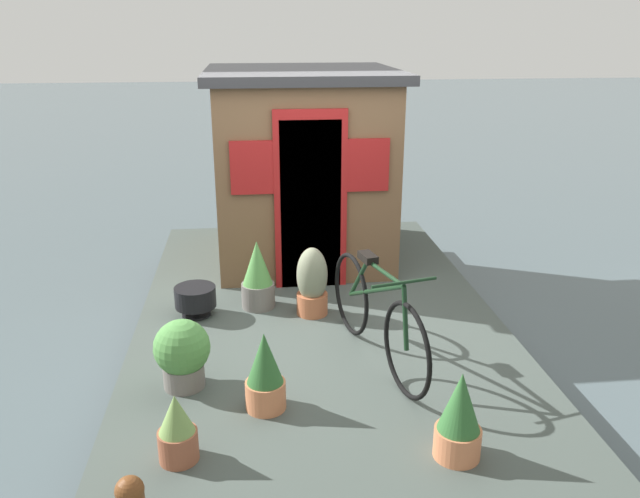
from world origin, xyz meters
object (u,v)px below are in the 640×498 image
object	(u,v)px
potted_plant_thyme	(258,276)
mooring_bollard	(130,496)
bicycle	(376,315)
potted_plant_mint	(459,417)
potted_plant_lavender	(177,429)
potted_plant_succulent	(312,283)
charcoal_grill	(195,298)
potted_plant_ivy	(182,353)
potted_plant_rosemary	(265,373)
houseboat_cabin	(302,165)

from	to	relation	value
potted_plant_thyme	mooring_bollard	size ratio (longest dim) A/B	2.74
bicycle	potted_plant_mint	xyz separation A→B (m)	(-1.25, -0.28, -0.12)
potted_plant_lavender	mooring_bollard	world-z (taller)	potted_plant_lavender
potted_plant_succulent	bicycle	bearing A→B (deg)	-155.57
potted_plant_succulent	charcoal_grill	size ratio (longest dim) A/B	1.71
potted_plant_ivy	bicycle	bearing A→B (deg)	-81.13
potted_plant_mint	potted_plant_rosemary	size ratio (longest dim) A/B	1.01
houseboat_cabin	potted_plant_mint	world-z (taller)	houseboat_cabin
potted_plant_mint	bicycle	bearing A→B (deg)	12.55
bicycle	potted_plant_rosemary	world-z (taller)	bicycle
potted_plant_ivy	houseboat_cabin	bearing A→B (deg)	-21.94
potted_plant_thyme	potted_plant_succulent	bearing A→B (deg)	-112.88
bicycle	charcoal_grill	distance (m)	1.80
mooring_bollard	potted_plant_thyme	bearing A→B (deg)	-15.61
charcoal_grill	potted_plant_mint	bearing A→B (deg)	-141.76
bicycle	potted_plant_rosemary	distance (m)	1.07
potted_plant_thyme	potted_plant_lavender	world-z (taller)	potted_plant_thyme
potted_plant_ivy	potted_plant_thyme	distance (m)	1.48
bicycle	houseboat_cabin	bearing A→B (deg)	8.08
potted_plant_succulent	potted_plant_lavender	bearing A→B (deg)	152.92
bicycle	potted_plant_rosemary	size ratio (longest dim) A/B	2.99
charcoal_grill	potted_plant_ivy	bearing A→B (deg)	-179.92
potted_plant_thyme	charcoal_grill	world-z (taller)	potted_plant_thyme
houseboat_cabin	charcoal_grill	distance (m)	2.12
potted_plant_ivy	charcoal_grill	bearing A→B (deg)	0.08
potted_plant_ivy	potted_plant_thyme	world-z (taller)	potted_plant_thyme
bicycle	potted_plant_rosemary	bearing A→B (deg)	123.32
potted_plant_rosemary	potted_plant_thyme	bearing A→B (deg)	0.67
mooring_bollard	charcoal_grill	bearing A→B (deg)	-3.82
potted_plant_mint	potted_plant_lavender	distance (m)	1.73
potted_plant_rosemary	potted_plant_thyme	world-z (taller)	potted_plant_thyme
bicycle	potted_plant_thyme	world-z (taller)	bicycle
potted_plant_thyme	mooring_bollard	distance (m)	2.78
potted_plant_ivy	charcoal_grill	world-z (taller)	potted_plant_ivy
bicycle	potted_plant_mint	size ratio (longest dim) A/B	2.95
potted_plant_ivy	potted_plant_lavender	xyz separation A→B (m)	(-0.86, -0.04, -0.06)
potted_plant_thyme	bicycle	bearing A→B (deg)	-141.01
bicycle	potted_plant_succulent	xyz separation A→B (m)	(0.92, 0.42, -0.09)
mooring_bollard	potted_plant_lavender	bearing A→B (deg)	-25.33
potted_plant_succulent	mooring_bollard	size ratio (longest dim) A/B	2.69
bicycle	potted_plant_lavender	distance (m)	1.82
bicycle	potted_plant_thyme	size ratio (longest dim) A/B	2.63
potted_plant_rosemary	houseboat_cabin	bearing A→B (deg)	-9.54
potted_plant_rosemary	bicycle	bearing A→B (deg)	-56.68
bicycle	potted_plant_mint	world-z (taller)	bicycle
bicycle	mooring_bollard	distance (m)	2.28
potted_plant_succulent	potted_plant_ivy	bearing A→B (deg)	137.05
potted_plant_lavender	charcoal_grill	distance (m)	2.09
potted_plant_mint	potted_plant_lavender	size ratio (longest dim) A/B	1.29
bicycle	potted_plant_thyme	distance (m)	1.45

